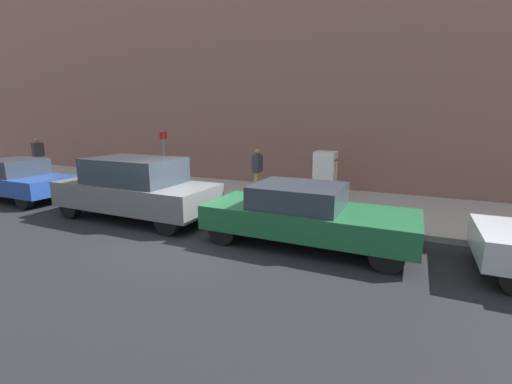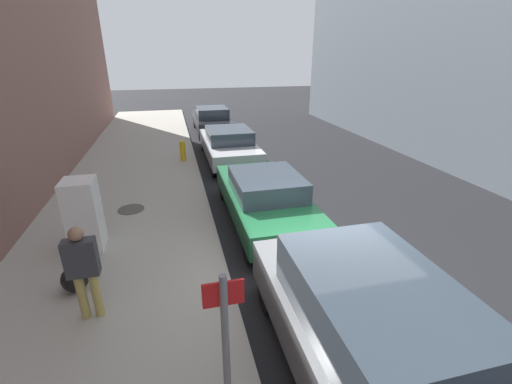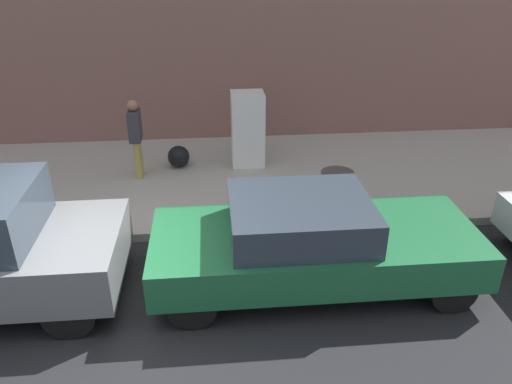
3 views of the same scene
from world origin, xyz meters
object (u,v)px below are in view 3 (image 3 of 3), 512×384
(trash_bag, at_px, (179,157))
(pedestrian_walking_far, at_px, (136,134))
(parked_sedan_green, at_px, (311,241))
(discarded_refrigerator, at_px, (248,129))

(trash_bag, xyz_separation_m, pedestrian_walking_far, (0.42, -0.79, 0.70))
(pedestrian_walking_far, distance_m, parked_sedan_green, 4.69)
(pedestrian_walking_far, xyz_separation_m, parked_sedan_green, (3.68, 2.88, -0.38))
(discarded_refrigerator, distance_m, trash_bag, 1.60)
(pedestrian_walking_far, bearing_deg, trash_bag, -92.14)
(discarded_refrigerator, relative_size, parked_sedan_green, 0.34)
(discarded_refrigerator, distance_m, parked_sedan_green, 4.20)
(discarded_refrigerator, height_order, pedestrian_walking_far, pedestrian_walking_far)
(discarded_refrigerator, bearing_deg, pedestrian_walking_far, -78.45)
(trash_bag, relative_size, parked_sedan_green, 0.10)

